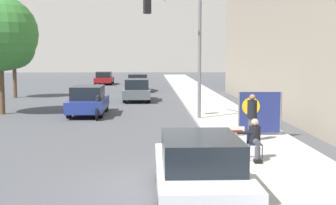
{
  "coord_description": "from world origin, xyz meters",
  "views": [
    {
      "loc": [
        -0.38,
        -10.93,
        3.21
      ],
      "look_at": [
        0.29,
        6.0,
        1.46
      ],
      "focal_mm": 50.0,
      "sensor_mm": 36.0,
      "label": 1
    }
  ],
  "objects_px": {
    "traffic_light_pole": "(181,33)",
    "jogger_on_sidewalk": "(252,117)",
    "parked_car_curbside": "(200,168)",
    "car_on_road_nearest": "(88,100)",
    "seated_protester": "(255,138)",
    "car_on_road_far_lane": "(104,78)",
    "street_tree_midblock": "(14,48)",
    "car_on_road_distant": "(138,83)",
    "street_tree_near_curb": "(0,34)",
    "motorcycle_on_road": "(98,108)",
    "protest_banner": "(260,112)",
    "car_on_road_midblock": "(137,90)"
  },
  "relations": [
    {
      "from": "protest_banner",
      "to": "traffic_light_pole",
      "type": "height_order",
      "value": "traffic_light_pole"
    },
    {
      "from": "jogger_on_sidewalk",
      "to": "motorcycle_on_road",
      "type": "height_order",
      "value": "jogger_on_sidewalk"
    },
    {
      "from": "car_on_road_distant",
      "to": "street_tree_near_curb",
      "type": "bearing_deg",
      "value": -114.34
    },
    {
      "from": "street_tree_near_curb",
      "to": "car_on_road_distant",
      "type": "bearing_deg",
      "value": 65.66
    },
    {
      "from": "seated_protester",
      "to": "motorcycle_on_road",
      "type": "bearing_deg",
      "value": 108.22
    },
    {
      "from": "parked_car_curbside",
      "to": "jogger_on_sidewalk",
      "type": "bearing_deg",
      "value": 68.09
    },
    {
      "from": "car_on_road_distant",
      "to": "street_tree_midblock",
      "type": "height_order",
      "value": "street_tree_midblock"
    },
    {
      "from": "parked_car_curbside",
      "to": "street_tree_midblock",
      "type": "distance_m",
      "value": 27.41
    },
    {
      "from": "protest_banner",
      "to": "motorcycle_on_road",
      "type": "height_order",
      "value": "protest_banner"
    },
    {
      "from": "car_on_road_distant",
      "to": "jogger_on_sidewalk",
      "type": "bearing_deg",
      "value": -79.12
    },
    {
      "from": "parked_car_curbside",
      "to": "car_on_road_nearest",
      "type": "relative_size",
      "value": 1.01
    },
    {
      "from": "traffic_light_pole",
      "to": "parked_car_curbside",
      "type": "height_order",
      "value": "traffic_light_pole"
    },
    {
      "from": "parked_car_curbside",
      "to": "street_tree_near_curb",
      "type": "distance_m",
      "value": 18.06
    },
    {
      "from": "car_on_road_midblock",
      "to": "street_tree_midblock",
      "type": "xyz_separation_m",
      "value": [
        -9.1,
        2.75,
        2.92
      ]
    },
    {
      "from": "parked_car_curbside",
      "to": "car_on_road_distant",
      "type": "bearing_deg",
      "value": 93.93
    },
    {
      "from": "parked_car_curbside",
      "to": "motorcycle_on_road",
      "type": "distance_m",
      "value": 13.8
    },
    {
      "from": "car_on_road_distant",
      "to": "street_tree_midblock",
      "type": "bearing_deg",
      "value": -147.92
    },
    {
      "from": "car_on_road_distant",
      "to": "seated_protester",
      "type": "bearing_deg",
      "value": -81.49
    },
    {
      "from": "jogger_on_sidewalk",
      "to": "car_on_road_far_lane",
      "type": "distance_m",
      "value": 34.68
    },
    {
      "from": "car_on_road_midblock",
      "to": "motorcycle_on_road",
      "type": "relative_size",
      "value": 2.18
    },
    {
      "from": "car_on_road_distant",
      "to": "street_tree_midblock",
      "type": "distance_m",
      "value": 10.97
    },
    {
      "from": "street_tree_near_curb",
      "to": "traffic_light_pole",
      "type": "bearing_deg",
      "value": -18.13
    },
    {
      "from": "jogger_on_sidewalk",
      "to": "traffic_light_pole",
      "type": "distance_m",
      "value": 6.99
    },
    {
      "from": "seated_protester",
      "to": "street_tree_near_curb",
      "type": "distance_m",
      "value": 16.57
    },
    {
      "from": "parked_car_curbside",
      "to": "street_tree_midblock",
      "type": "bearing_deg",
      "value": 113.94
    },
    {
      "from": "street_tree_near_curb",
      "to": "street_tree_midblock",
      "type": "xyz_separation_m",
      "value": [
        -2.05,
        9.66,
        -0.61
      ]
    },
    {
      "from": "seated_protester",
      "to": "jogger_on_sidewalk",
      "type": "height_order",
      "value": "jogger_on_sidewalk"
    },
    {
      "from": "car_on_road_midblock",
      "to": "seated_protester",
      "type": "bearing_deg",
      "value": -78.23
    },
    {
      "from": "seated_protester",
      "to": "car_on_road_far_lane",
      "type": "xyz_separation_m",
      "value": [
        -7.89,
        36.63,
        -0.09
      ]
    },
    {
      "from": "car_on_road_nearest",
      "to": "motorcycle_on_road",
      "type": "height_order",
      "value": "car_on_road_nearest"
    },
    {
      "from": "jogger_on_sidewalk",
      "to": "car_on_road_midblock",
      "type": "xyz_separation_m",
      "value": [
        -4.5,
        15.81,
        -0.22
      ]
    },
    {
      "from": "traffic_light_pole",
      "to": "street_tree_midblock",
      "type": "relative_size",
      "value": 1.16
    },
    {
      "from": "traffic_light_pole",
      "to": "street_tree_near_curb",
      "type": "relative_size",
      "value": 0.97
    },
    {
      "from": "traffic_light_pole",
      "to": "jogger_on_sidewalk",
      "type": "bearing_deg",
      "value": -69.79
    },
    {
      "from": "seated_protester",
      "to": "street_tree_midblock",
      "type": "relative_size",
      "value": 0.23
    },
    {
      "from": "car_on_road_midblock",
      "to": "car_on_road_far_lane",
      "type": "distance_m",
      "value": 18.26
    },
    {
      "from": "traffic_light_pole",
      "to": "street_tree_midblock",
      "type": "distance_m",
      "value": 17.14
    },
    {
      "from": "car_on_road_nearest",
      "to": "car_on_road_far_lane",
      "type": "distance_m",
      "value": 25.22
    },
    {
      "from": "seated_protester",
      "to": "protest_banner",
      "type": "bearing_deg",
      "value": 63.6
    },
    {
      "from": "car_on_road_distant",
      "to": "car_on_road_far_lane",
      "type": "relative_size",
      "value": 1.12
    },
    {
      "from": "jogger_on_sidewalk",
      "to": "car_on_road_midblock",
      "type": "height_order",
      "value": "jogger_on_sidewalk"
    },
    {
      "from": "car_on_road_nearest",
      "to": "car_on_road_distant",
      "type": "bearing_deg",
      "value": 81.83
    },
    {
      "from": "seated_protester",
      "to": "car_on_road_nearest",
      "type": "relative_size",
      "value": 0.26
    },
    {
      "from": "protest_banner",
      "to": "car_on_road_far_lane",
      "type": "xyz_separation_m",
      "value": [
        -9.02,
        32.47,
        -0.32
      ]
    },
    {
      "from": "seated_protester",
      "to": "parked_car_curbside",
      "type": "bearing_deg",
      "value": -131.75
    },
    {
      "from": "car_on_road_distant",
      "to": "car_on_road_midblock",
      "type": "bearing_deg",
      "value": -89.0
    },
    {
      "from": "street_tree_near_curb",
      "to": "street_tree_midblock",
      "type": "distance_m",
      "value": 9.89
    },
    {
      "from": "seated_protester",
      "to": "street_tree_near_curb",
      "type": "relative_size",
      "value": 0.19
    },
    {
      "from": "motorcycle_on_road",
      "to": "street_tree_near_curb",
      "type": "bearing_deg",
      "value": 160.0
    },
    {
      "from": "traffic_light_pole",
      "to": "car_on_road_distant",
      "type": "bearing_deg",
      "value": 97.77
    }
  ]
}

